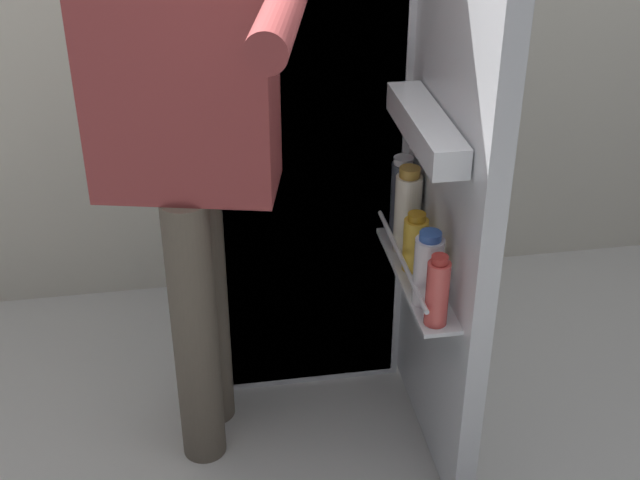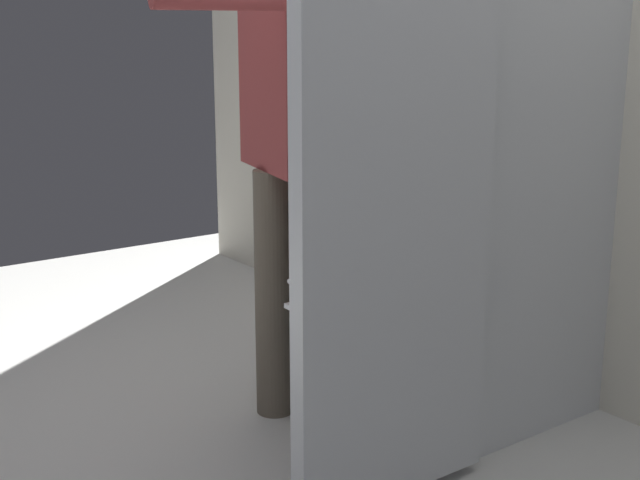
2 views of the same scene
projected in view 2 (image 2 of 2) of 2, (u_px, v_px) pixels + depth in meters
name	position (u px, v px, depth m)	size (l,w,h in m)	color
ground_plane	(330.00, 447.00, 2.56)	(5.27, 5.27, 0.00)	silver
kitchen_wall	(558.00, 10.00, 2.79)	(4.40, 0.10, 2.55)	silver
refrigerator	(469.00, 134.00, 2.62)	(0.68, 1.22, 1.81)	silver
person	(297.00, 117.00, 2.60)	(0.54, 0.79, 1.60)	#665B4C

